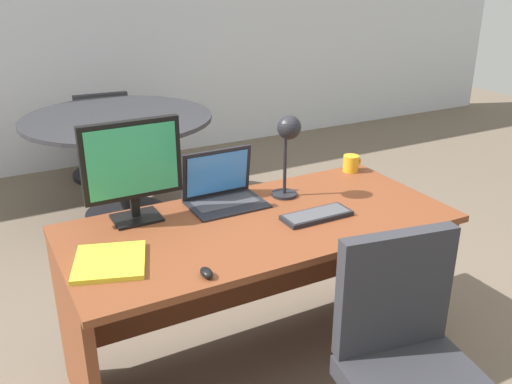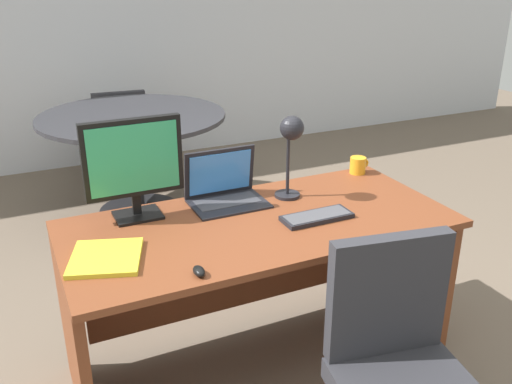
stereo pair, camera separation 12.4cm
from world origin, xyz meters
name	(u,v)px [view 1 (the left image)]	position (x,y,z in m)	size (l,w,h in m)	color
ground	(158,237)	(0.00, 1.50, 0.00)	(12.00, 12.00, 0.00)	#6B5B4C
back_wall	(78,10)	(0.00, 3.32, 1.40)	(10.00, 0.10, 2.80)	silver
desk	(254,262)	(0.00, 0.05, 0.52)	(1.67, 0.77, 0.75)	brown
monitor	(132,165)	(-0.46, 0.27, 1.00)	(0.42, 0.16, 0.44)	black
laptop	(221,186)	(-0.06, 0.28, 0.82)	(0.34, 0.25, 0.24)	black
keyboard	(317,215)	(0.23, -0.09, 0.76)	(0.31, 0.12, 0.02)	black
mouse	(206,273)	(-0.39, -0.32, 0.76)	(0.04, 0.07, 0.03)	black
desk_lamp	(288,139)	(0.24, 0.17, 1.04)	(0.12, 0.14, 0.40)	black
book	(110,262)	(-0.67, -0.07, 0.76)	(0.33, 0.34, 0.02)	yellow
coffee_mug	(351,163)	(0.72, 0.32, 0.79)	(0.11, 0.08, 0.09)	orange
meeting_table	(119,141)	(-0.09, 1.95, 0.59)	(1.34, 1.34, 0.78)	black
meeting_chair_near	(103,144)	(-0.02, 2.84, 0.31)	(0.56, 0.56, 0.79)	black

